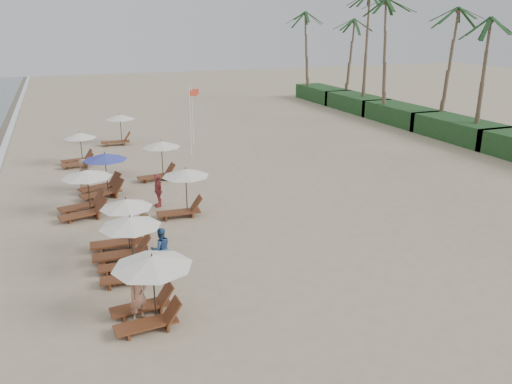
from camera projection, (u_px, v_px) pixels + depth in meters
name	position (u px, v px, depth m)	size (l,w,h in m)	color
ground	(272.00, 259.00, 19.95)	(160.00, 160.00, 0.00)	tan
shrub_hedge	(459.00, 129.00, 40.06)	(3.20, 53.00, 1.60)	#193D1C
palm_row	(465.00, 6.00, 37.96)	(7.00, 52.00, 12.30)	brown
lounger_station_0	(147.00, 287.00, 15.43)	(2.64, 2.45, 2.17)	brown
lounger_station_1	(127.00, 247.00, 18.14)	(2.43, 2.19, 2.31)	brown
lounger_station_2	(121.00, 231.00, 20.03)	(2.60, 2.04, 2.30)	brown
lounger_station_3	(83.00, 194.00, 24.16)	(2.78, 2.42, 2.21)	brown
lounger_station_4	(101.00, 175.00, 27.06)	(2.78, 2.64, 2.25)	brown
lounger_station_5	(78.00, 150.00, 32.66)	(2.45, 2.06, 2.13)	brown
inland_station_0	(182.00, 189.00, 24.06)	(2.76, 2.24, 2.22)	brown
inland_station_1	(159.00, 157.00, 29.68)	(2.77, 2.24, 2.22)	brown
inland_station_2	(118.00, 127.00, 38.26)	(2.81, 2.24, 2.22)	brown
beachgoer_near	(138.00, 294.00, 15.55)	(0.68, 0.45, 1.86)	#A57359
beachgoer_mid_a	(161.00, 248.00, 18.97)	(0.78, 0.61, 1.61)	#2D5287
beachgoer_mid_b	(146.00, 219.00, 21.98)	(0.98, 0.56, 1.51)	olive
beachgoer_far_a	(158.00, 190.00, 25.42)	(0.98, 0.41, 1.68)	#BC4B4D
beachgoer_far_b	(84.00, 175.00, 27.87)	(0.87, 0.56, 1.78)	tan
flag_pole_near	(191.00, 119.00, 34.40)	(0.60, 0.08, 4.70)	silver
flag_pole_far	(193.00, 113.00, 37.84)	(0.60, 0.08, 4.34)	silver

